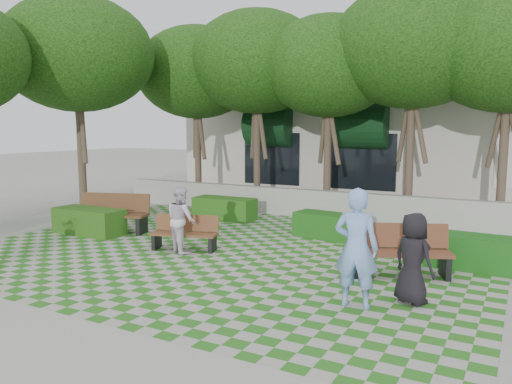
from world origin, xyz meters
The scene contains 17 objects.
ground centered at (0.00, 0.00, 0.00)m, with size 90.00×90.00×0.00m, color gray.
lawn centered at (0.00, 1.00, 0.01)m, with size 12.00×12.00×0.00m, color #2B721E.
sidewalk_south centered at (0.00, -4.70, 0.01)m, with size 16.00×2.00×0.01m, color #9E9B93.
sidewalk_west centered at (-7.20, 1.00, 0.01)m, with size 2.00×12.00×0.01m, color #9E9B93.
retaining_wall centered at (0.00, 6.20, 0.45)m, with size 15.00×0.36×0.90m, color #9E9B93.
bench_east centered at (4.04, 0.98, 0.49)m, with size 2.05×1.36×1.02m.
bench_mid centered at (-0.98, 0.64, 0.40)m, with size 1.67×0.97×0.84m.
bench_west centered at (-4.00, 1.31, 0.52)m, with size 2.17×1.28×1.08m.
hedge_east centered at (5.35, 2.21, 0.35)m, with size 2.00×0.80×0.70m, color #144D14.
hedge_midright centered at (1.67, 3.47, 0.33)m, with size 1.91×0.76×0.67m, color #184D14.
hedge_midleft centered at (-2.29, 4.48, 0.35)m, with size 2.00×0.80×0.70m, color #215216.
hedge_west centered at (-4.38, 0.80, 0.36)m, with size 2.05×0.82×0.72m, color #224E14.
person_blue centered at (3.80, -1.13, 0.99)m, with size 0.72×0.47×1.98m, color #7CA4E3.
person_dark centered at (4.59, -0.51, 0.77)m, with size 0.75×0.49×1.54m, color black.
person_white centered at (-0.91, 0.42, 0.79)m, with size 0.76×0.59×1.57m, color silver.
tree_row centered at (-1.86, 5.95, 5.18)m, with size 17.70×13.40×7.41m.
building centered at (0.93, 14.08, 2.52)m, with size 18.00×8.92×5.15m.
Camera 1 is at (6.17, -8.85, 2.94)m, focal length 35.00 mm.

